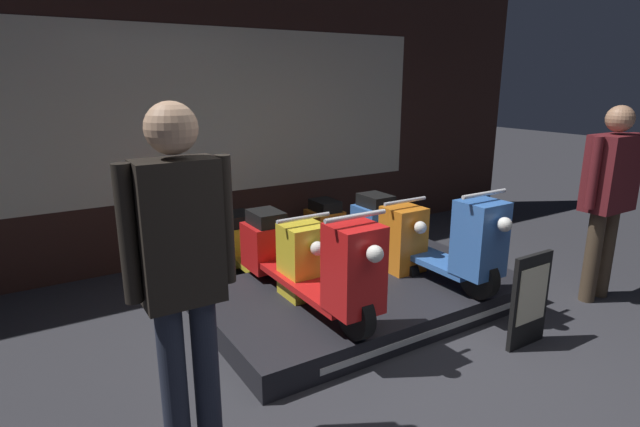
{
  "coord_description": "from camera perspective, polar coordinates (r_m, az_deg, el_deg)",
  "views": [
    {
      "loc": [
        -2.05,
        -1.76,
        1.89
      ],
      "look_at": [
        0.14,
        1.76,
        0.77
      ],
      "focal_mm": 28.0,
      "sensor_mm": 36.0,
      "label": 1
    }
  ],
  "objects": [
    {
      "name": "shop_wall_back",
      "position": [
        5.5,
        -10.23,
        11.87
      ],
      "size": [
        8.51,
        0.09,
        3.2
      ],
      "color": "#331E19",
      "rests_on": "ground_plane"
    },
    {
      "name": "display_platform",
      "position": [
        4.34,
        5.16,
        -9.27
      ],
      "size": [
        2.68,
        1.55,
        0.2
      ],
      "color": "black",
      "rests_on": "ground_plane"
    },
    {
      "name": "scooter_display_left",
      "position": [
        3.85,
        -1.78,
        -5.33
      ],
      "size": [
        0.46,
        1.79,
        0.86
      ],
      "color": "black",
      "rests_on": "display_platform"
    },
    {
      "name": "person_right_browsing",
      "position": [
        4.86,
        30.18,
        2.58
      ],
      "size": [
        0.62,
        0.26,
        1.69
      ],
      "color": "#473828",
      "rests_on": "ground_plane"
    },
    {
      "name": "scooter_display_right",
      "position": [
        4.54,
        11.48,
        -2.41
      ],
      "size": [
        0.46,
        1.79,
        0.86
      ],
      "color": "black",
      "rests_on": "display_platform"
    },
    {
      "name": "scooter_backrow_0",
      "position": [
        4.58,
        -5.97,
        -4.69
      ],
      "size": [
        0.46,
        1.79,
        0.86
      ],
      "color": "black",
      "rests_on": "ground_plane"
    },
    {
      "name": "person_left_browsing",
      "position": [
        2.43,
        -15.53,
        -5.75
      ],
      "size": [
        0.53,
        0.23,
        1.8
      ],
      "color": "#232838",
      "rests_on": "ground_plane"
    },
    {
      "name": "price_sign_board",
      "position": [
        3.93,
        22.85,
        -9.11
      ],
      "size": [
        0.38,
        0.04,
        0.7
      ],
      "color": "black",
      "rests_on": "ground_plane"
    },
    {
      "name": "ground_plane",
      "position": [
        3.3,
        15.12,
        -20.42
      ],
      "size": [
        30.0,
        30.0,
        0.0
      ],
      "primitive_type": "plane",
      "color": "#2D2D33"
    },
    {
      "name": "scooter_backrow_1",
      "position": [
        5.09,
        4.6,
        -2.6
      ],
      "size": [
        0.46,
        1.79,
        0.86
      ],
      "color": "black",
      "rests_on": "ground_plane"
    }
  ]
}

